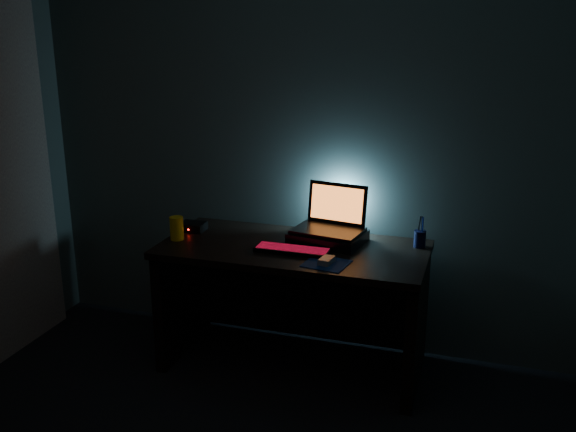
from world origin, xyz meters
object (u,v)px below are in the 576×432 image
Objects in this scene: mouse at (327,260)px; juice_glass at (177,228)px; keyboard at (292,250)px; pen_cup at (420,239)px; router at (193,227)px; laptop at (332,220)px.

juice_glass reaches higher than mouse.
pen_cup is (0.66, 0.30, 0.04)m from keyboard.
keyboard is at bearing -155.69° from pen_cup.
mouse is 0.67× the size of router.
pen_cup is at bearing 11.42° from laptop.
pen_cup is 0.64× the size of router.
pen_cup is at bearing 24.60° from keyboard.
router is at bearing -175.24° from pen_cup.
juice_glass reaches higher than pen_cup.
laptop is 0.90m from juice_glass.
keyboard is 0.72m from pen_cup.
router is (-0.84, -0.09, -0.10)m from laptop.
laptop is 4.15× the size of mouse.
router reaches higher than mouse.
laptop is at bearing 5.78° from router.
juice_glass is (-1.36, -0.29, 0.02)m from pen_cup.
laptop is 3.06× the size of juice_glass.
keyboard is at bearing -109.51° from laptop.
laptop is at bearing 17.55° from juice_glass.
keyboard is at bearing -0.49° from juice_glass.
laptop is 0.33m from keyboard.
mouse is 1.05× the size of pen_cup.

